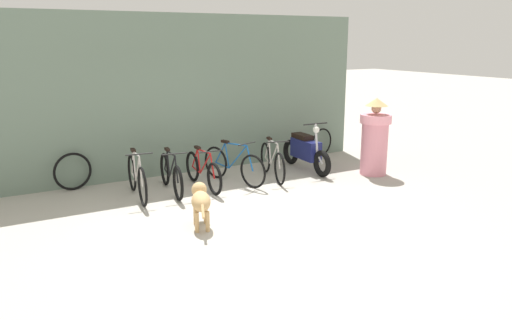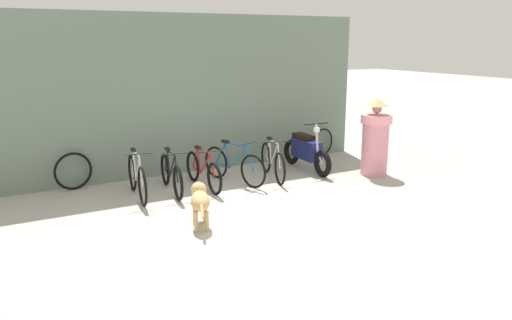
{
  "view_description": "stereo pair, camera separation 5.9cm",
  "coord_description": "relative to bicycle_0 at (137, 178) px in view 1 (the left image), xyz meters",
  "views": [
    {
      "loc": [
        -3.68,
        -6.62,
        2.78
      ],
      "look_at": [
        0.62,
        1.01,
        0.65
      ],
      "focal_mm": 35.0,
      "sensor_mm": 36.0,
      "label": 1
    },
    {
      "loc": [
        -3.63,
        -6.65,
        2.78
      ],
      "look_at": [
        0.62,
        1.01,
        0.65
      ],
      "focal_mm": 35.0,
      "sensor_mm": 36.0,
      "label": 2
    }
  ],
  "objects": [
    {
      "name": "ground_plane",
      "position": [
        1.33,
        -1.87,
        -0.37
      ],
      "size": [
        60.0,
        60.0,
        0.0
      ],
      "primitive_type": "plane",
      "color": "#ADA89E"
    },
    {
      "name": "bicycle_0",
      "position": [
        0.0,
        0.0,
        0.0
      ],
      "size": [
        0.46,
        1.67,
        0.89
      ],
      "rotation": [
        0.0,
        0.0,
        -1.67
      ],
      "color": "black",
      "rests_on": "ground"
    },
    {
      "name": "shop_wall_back",
      "position": [
        1.33,
        1.32,
        1.28
      ],
      "size": [
        8.69,
        0.2,
        3.29
      ],
      "color": "slate",
      "rests_on": "ground"
    },
    {
      "name": "spare_tire_right",
      "position": [
        -0.91,
        1.06,
        -0.0
      ],
      "size": [
        0.72,
        0.17,
        0.72
      ],
      "rotation": [
        0.0,
        0.0,
        0.17
      ],
      "color": "black",
      "rests_on": "ground"
    },
    {
      "name": "spare_tire_left",
      "position": [
        4.88,
        1.07,
        -0.03
      ],
      "size": [
        0.67,
        0.17,
        0.68
      ],
      "rotation": [
        0.0,
        0.0,
        0.2
      ],
      "color": "black",
      "rests_on": "ground"
    },
    {
      "name": "bicycle_1",
      "position": [
        0.65,
        0.03,
        -0.03
      ],
      "size": [
        0.46,
        1.67,
        0.82
      ],
      "rotation": [
        0.0,
        0.0,
        -1.69
      ],
      "color": "black",
      "rests_on": "ground"
    },
    {
      "name": "bicycle_2",
      "position": [
        1.28,
        0.01,
        -0.04
      ],
      "size": [
        0.46,
        1.66,
        0.8
      ],
      "rotation": [
        0.0,
        0.0,
        -1.57
      ],
      "color": "black",
      "rests_on": "ground"
    },
    {
      "name": "bicycle_4",
      "position": [
        2.78,
        -0.06,
        -0.02
      ],
      "size": [
        0.54,
        1.61,
        0.84
      ],
      "rotation": [
        0.0,
        0.0,
        -1.82
      ],
      "color": "black",
      "rests_on": "ground"
    },
    {
      "name": "stray_dog",
      "position": [
        0.44,
        -1.84,
        0.05
      ],
      "size": [
        0.49,
        0.98,
        0.62
      ],
      "rotation": [
        0.0,
        0.0,
        1.24
      ],
      "color": "tan",
      "rests_on": "ground"
    },
    {
      "name": "motorcycle",
      "position": [
        3.75,
        0.13,
        0.05
      ],
      "size": [
        0.58,
        1.81,
        1.09
      ],
      "rotation": [
        0.0,
        0.0,
        -1.61
      ],
      "color": "black",
      "rests_on": "ground"
    },
    {
      "name": "bicycle_3",
      "position": [
        1.94,
        0.02,
        -0.01
      ],
      "size": [
        0.61,
        1.64,
        0.86
      ],
      "rotation": [
        0.0,
        0.0,
        -1.27
      ],
      "color": "black",
      "rests_on": "ground"
    },
    {
      "name": "person_in_robes",
      "position": [
        4.81,
        -0.84,
        0.43
      ],
      "size": [
        0.91,
        0.91,
        1.61
      ],
      "rotation": [
        0.0,
        0.0,
        2.44
      ],
      "color": "pink",
      "rests_on": "ground"
    }
  ]
}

